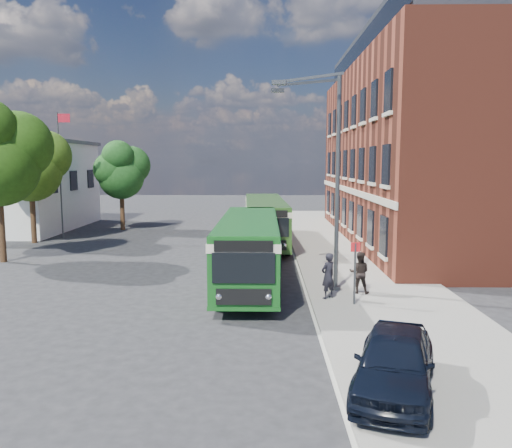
{
  "coord_description": "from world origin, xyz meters",
  "views": [
    {
      "loc": [
        2.17,
        -22.7,
        5.54
      ],
      "look_at": [
        1.73,
        3.92,
        2.2
      ],
      "focal_mm": 35.0,
      "sensor_mm": 36.0,
      "label": 1
    }
  ],
  "objects_px": {
    "bus_rear": "(265,217)",
    "parked_car": "(395,362)",
    "street_lamp": "(329,180)",
    "bus_front": "(249,244)"
  },
  "relations": [
    {
      "from": "street_lamp",
      "to": "bus_rear",
      "type": "xyz_separation_m",
      "value": [
        -2.62,
        12.57,
        -2.96
      ]
    },
    {
      "from": "bus_rear",
      "to": "parked_car",
      "type": "height_order",
      "value": "bus_rear"
    },
    {
      "from": "bus_front",
      "to": "parked_car",
      "type": "bearing_deg",
      "value": -71.09
    },
    {
      "from": "bus_front",
      "to": "bus_rear",
      "type": "bearing_deg",
      "value": 86.24
    },
    {
      "from": "bus_rear",
      "to": "parked_car",
      "type": "xyz_separation_m",
      "value": [
        3.01,
        -22.06,
        -0.94
      ]
    },
    {
      "from": "street_lamp",
      "to": "parked_car",
      "type": "bearing_deg",
      "value": -87.62
    },
    {
      "from": "bus_front",
      "to": "bus_rear",
      "type": "distance_m",
      "value": 11.16
    },
    {
      "from": "street_lamp",
      "to": "bus_front",
      "type": "xyz_separation_m",
      "value": [
        -3.35,
        1.44,
        -2.96
      ]
    },
    {
      "from": "street_lamp",
      "to": "bus_rear",
      "type": "relative_size",
      "value": 0.72
    },
    {
      "from": "street_lamp",
      "to": "parked_car",
      "type": "xyz_separation_m",
      "value": [
        0.39,
        -9.48,
        -3.9
      ]
    }
  ]
}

